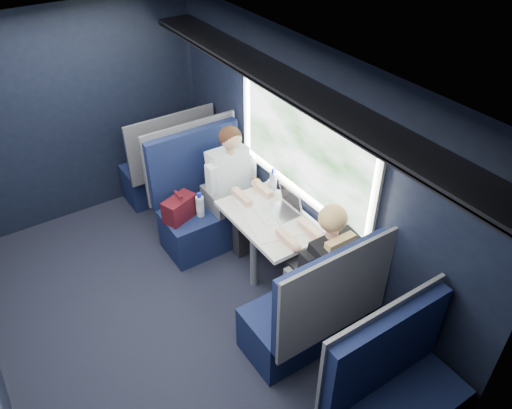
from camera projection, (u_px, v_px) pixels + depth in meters
ground at (173, 322)px, 4.50m from camera, size 2.80×4.20×0.01m
room_shell at (155, 186)px, 3.62m from camera, size 3.00×4.40×2.40m
table at (268, 225)px, 4.56m from camera, size 0.62×1.00×0.74m
seat_bay_near at (205, 206)px, 5.20m from camera, size 1.04×0.62×1.26m
seat_bay_far at (310, 313)px, 4.04m from camera, size 1.04×0.62×1.26m
seat_row_front at (168, 167)px, 5.83m from camera, size 1.04×0.51×1.16m
seat_row_back at (394, 400)px, 3.42m from camera, size 1.04×0.51×1.16m
man at (234, 182)px, 5.02m from camera, size 0.53×0.56×1.32m
woman at (324, 261)px, 4.07m from camera, size 0.53×0.56×1.32m
papers at (272, 215)px, 4.54m from camera, size 0.63×0.79×0.01m
laptop at (285, 205)px, 4.56m from camera, size 0.24×0.31×0.23m
bottle_small at (273, 181)px, 4.81m from camera, size 0.07×0.07×0.24m
cup at (271, 184)px, 4.88m from camera, size 0.07×0.07×0.08m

